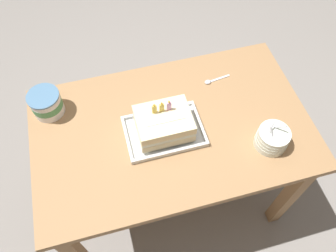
{
  "coord_description": "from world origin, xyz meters",
  "views": [
    {
      "loc": [
        -0.22,
        -0.74,
        1.98
      ],
      "look_at": [
        -0.02,
        -0.01,
        0.79
      ],
      "focal_mm": 35.73,
      "sensor_mm": 36.0,
      "label": 1
    }
  ],
  "objects_px": {
    "foil_tray": "(164,132)",
    "birthday_cake": "(164,123)",
    "ice_cream_tub": "(46,103)",
    "serving_spoon_near_tray": "(211,81)",
    "bowl_stack": "(272,138)"
  },
  "relations": [
    {
      "from": "bowl_stack",
      "to": "serving_spoon_near_tray",
      "type": "distance_m",
      "value": 0.4
    },
    {
      "from": "birthday_cake",
      "to": "bowl_stack",
      "type": "bearing_deg",
      "value": -22.11
    },
    {
      "from": "bowl_stack",
      "to": "ice_cream_tub",
      "type": "relative_size",
      "value": 0.98
    },
    {
      "from": "ice_cream_tub",
      "to": "serving_spoon_near_tray",
      "type": "height_order",
      "value": "ice_cream_tub"
    },
    {
      "from": "ice_cream_tub",
      "to": "serving_spoon_near_tray",
      "type": "xyz_separation_m",
      "value": [
        0.75,
        -0.03,
        -0.05
      ]
    },
    {
      "from": "bowl_stack",
      "to": "ice_cream_tub",
      "type": "distance_m",
      "value": 0.96
    },
    {
      "from": "serving_spoon_near_tray",
      "to": "foil_tray",
      "type": "bearing_deg",
      "value": -143.21
    },
    {
      "from": "foil_tray",
      "to": "birthday_cake",
      "type": "height_order",
      "value": "birthday_cake"
    },
    {
      "from": "birthday_cake",
      "to": "foil_tray",
      "type": "bearing_deg",
      "value": -90.0
    },
    {
      "from": "serving_spoon_near_tray",
      "to": "birthday_cake",
      "type": "bearing_deg",
      "value": -143.23
    },
    {
      "from": "birthday_cake",
      "to": "serving_spoon_near_tray",
      "type": "xyz_separation_m",
      "value": [
        0.29,
        0.21,
        -0.07
      ]
    },
    {
      "from": "foil_tray",
      "to": "ice_cream_tub",
      "type": "relative_size",
      "value": 2.39
    },
    {
      "from": "foil_tray",
      "to": "birthday_cake",
      "type": "xyz_separation_m",
      "value": [
        0.0,
        0.0,
        0.07
      ]
    },
    {
      "from": "bowl_stack",
      "to": "serving_spoon_near_tray",
      "type": "height_order",
      "value": "bowl_stack"
    },
    {
      "from": "ice_cream_tub",
      "to": "foil_tray",
      "type": "bearing_deg",
      "value": -27.75
    }
  ]
}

